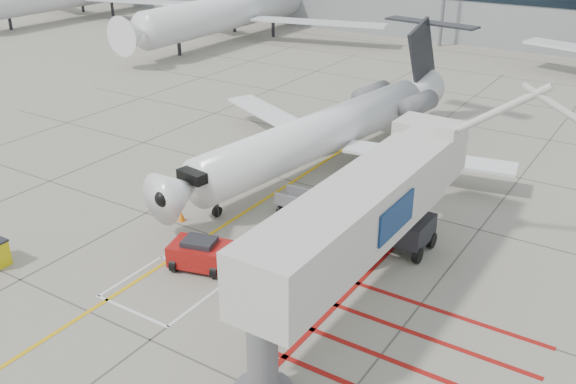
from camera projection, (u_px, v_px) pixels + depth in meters
The scene contains 8 objects.
ground_plane at pixel (214, 292), 28.13m from camera, with size 260.00×260.00×0.00m, color gray.
regional_jet at pixel (299, 118), 37.87m from camera, with size 23.29×29.37×7.70m, color white, non-canonical shape.
jet_bridge at pixel (353, 230), 25.54m from camera, with size 8.76×18.49×7.40m, color silver, non-canonical shape.
pushback_tug at pixel (200, 253), 29.66m from camera, with size 2.70×1.69×1.58m, color #A1110F, non-canonical shape.
baggage_cart at pixel (298, 203), 34.72m from camera, with size 2.15×1.36×1.36m, color #5B5B60, non-canonical shape.
ground_power_unit at pixel (348, 246), 30.10m from camera, with size 2.12×1.24×1.68m, color beige, non-canonical shape.
cone_nose at pixel (182, 216), 34.21m from camera, with size 0.37×0.37×0.51m, color orange.
cone_side at pixel (274, 244), 31.51m from camera, with size 0.37×0.37×0.51m, color #DA400B.
Camera 1 is at (15.54, -18.17, 15.79)m, focal length 40.00 mm.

